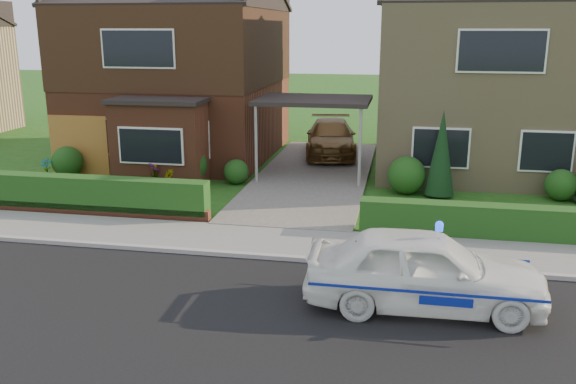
# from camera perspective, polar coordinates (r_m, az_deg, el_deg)

# --- Properties ---
(ground) EXTENTS (120.00, 120.00, 0.00)m
(ground) POSITION_cam_1_polar(r_m,az_deg,el_deg) (11.24, -6.11, -11.84)
(ground) COLOR #1C4D14
(ground) RESTS_ON ground
(road) EXTENTS (60.00, 6.00, 0.02)m
(road) POSITION_cam_1_polar(r_m,az_deg,el_deg) (11.24, -6.11, -11.84)
(road) COLOR black
(road) RESTS_ON ground
(kerb) EXTENTS (60.00, 0.16, 0.12)m
(kerb) POSITION_cam_1_polar(r_m,az_deg,el_deg) (13.91, -2.49, -6.05)
(kerb) COLOR #9E9993
(kerb) RESTS_ON ground
(sidewalk) EXTENTS (60.00, 2.00, 0.10)m
(sidewalk) POSITION_cam_1_polar(r_m,az_deg,el_deg) (14.87, -1.57, -4.65)
(sidewalk) COLOR slate
(sidewalk) RESTS_ON ground
(driveway) EXTENTS (3.80, 12.00, 0.12)m
(driveway) POSITION_cam_1_polar(r_m,az_deg,el_deg) (21.38, 2.37, 1.54)
(driveway) COLOR #666059
(driveway) RESTS_ON ground
(house_left) EXTENTS (7.50, 9.53, 7.25)m
(house_left) POSITION_cam_1_polar(r_m,az_deg,el_deg) (25.09, -9.98, 12.01)
(house_left) COLOR brown
(house_left) RESTS_ON ground
(house_right) EXTENTS (7.50, 8.06, 7.25)m
(house_right) POSITION_cam_1_polar(r_m,az_deg,el_deg) (23.76, 17.83, 11.01)
(house_right) COLOR tan
(house_right) RESTS_ON ground
(carport_link) EXTENTS (3.80, 3.00, 2.77)m
(carport_link) POSITION_cam_1_polar(r_m,az_deg,el_deg) (20.88, 2.43, 8.45)
(carport_link) COLOR black
(carport_link) RESTS_ON ground
(garage_door) EXTENTS (2.20, 0.10, 2.10)m
(garage_door) POSITION_cam_1_polar(r_m,az_deg,el_deg) (22.89, -18.94, 4.17)
(garage_door) COLOR brown
(garage_door) RESTS_ON ground
(dwarf_wall) EXTENTS (7.70, 0.25, 0.36)m
(dwarf_wall) POSITION_cam_1_polar(r_m,az_deg,el_deg) (17.96, -19.11, -1.56)
(dwarf_wall) COLOR brown
(dwarf_wall) RESTS_ON ground
(hedge_left) EXTENTS (7.50, 0.55, 0.90)m
(hedge_left) POSITION_cam_1_polar(r_m,az_deg,el_deg) (18.13, -18.83, -1.97)
(hedge_left) COLOR #143912
(hedge_left) RESTS_ON ground
(hedge_right) EXTENTS (7.50, 0.55, 0.80)m
(hedge_right) POSITION_cam_1_polar(r_m,az_deg,el_deg) (16.00, 20.27, -4.36)
(hedge_right) COLOR #143912
(hedge_right) RESTS_ON ground
(shrub_left_far) EXTENTS (1.08, 1.08, 1.08)m
(shrub_left_far) POSITION_cam_1_polar(r_m,az_deg,el_deg) (22.73, -19.95, 2.69)
(shrub_left_far) COLOR #143912
(shrub_left_far) RESTS_ON ground
(shrub_left_mid) EXTENTS (1.32, 1.32, 1.32)m
(shrub_left_mid) POSITION_cam_1_polar(r_m,az_deg,el_deg) (20.60, -9.40, 2.54)
(shrub_left_mid) COLOR #143912
(shrub_left_mid) RESTS_ON ground
(shrub_left_near) EXTENTS (0.84, 0.84, 0.84)m
(shrub_left_near) POSITION_cam_1_polar(r_m,az_deg,el_deg) (20.45, -4.87, 1.91)
(shrub_left_near) COLOR #143912
(shrub_left_near) RESTS_ON ground
(shrub_right_near) EXTENTS (1.20, 1.20, 1.20)m
(shrub_right_near) POSITION_cam_1_polar(r_m,az_deg,el_deg) (19.49, 11.04, 1.56)
(shrub_right_near) COLOR #143912
(shrub_right_near) RESTS_ON ground
(shrub_right_mid) EXTENTS (0.96, 0.96, 0.96)m
(shrub_right_mid) POSITION_cam_1_polar(r_m,az_deg,el_deg) (20.19, 24.18, 0.61)
(shrub_right_mid) COLOR #143912
(shrub_right_mid) RESTS_ON ground
(conifer_a) EXTENTS (0.90, 0.90, 2.60)m
(conifer_a) POSITION_cam_1_polar(r_m,az_deg,el_deg) (19.18, 14.13, 3.30)
(conifer_a) COLOR black
(conifer_a) RESTS_ON ground
(police_car) EXTENTS (4.05, 4.45, 1.66)m
(police_car) POSITION_cam_1_polar(r_m,az_deg,el_deg) (11.61, 12.64, -7.16)
(police_car) COLOR white
(police_car) RESTS_ON ground
(driveway_car) EXTENTS (2.51, 4.94, 1.37)m
(driveway_car) POSITION_cam_1_polar(r_m,az_deg,el_deg) (24.60, 4.04, 5.09)
(driveway_car) COLOR brown
(driveway_car) RESTS_ON driveway
(potted_plant_a) EXTENTS (0.40, 0.28, 0.73)m
(potted_plant_a) POSITION_cam_1_polar(r_m,az_deg,el_deg) (22.61, -21.64, 2.01)
(potted_plant_a) COLOR gray
(potted_plant_a) RESTS_ON ground
(potted_plant_b) EXTENTS (0.58, 0.55, 0.82)m
(potted_plant_b) POSITION_cam_1_polar(r_m,az_deg,el_deg) (19.41, -11.26, 0.92)
(potted_plant_b) COLOR gray
(potted_plant_b) RESTS_ON ground
(potted_plant_c) EXTENTS (0.56, 0.56, 0.84)m
(potted_plant_c) POSITION_cam_1_polar(r_m,az_deg,el_deg) (20.22, -12.36, 1.45)
(potted_plant_c) COLOR gray
(potted_plant_c) RESTS_ON ground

